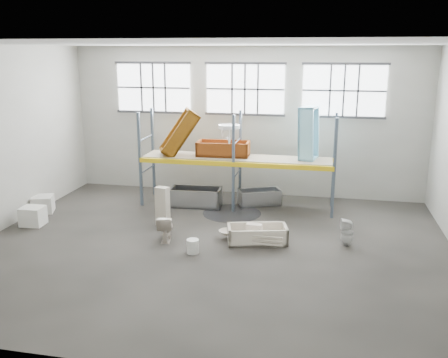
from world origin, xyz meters
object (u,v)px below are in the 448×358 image
(steel_tub_right, at_px, (259,197))
(bucket, at_px, (193,246))
(rust_tub_flat, at_px, (223,149))
(blue_tub_upright, at_px, (309,133))
(toilet_beige, at_px, (166,228))
(steel_tub_left, at_px, (196,197))
(cistern_tall, at_px, (163,206))
(carton_near, at_px, (33,216))
(bathtub_beige, at_px, (257,234))
(toilet_white, at_px, (347,232))

(steel_tub_right, xyz_separation_m, bucket, (-1.07, -4.24, -0.07))
(rust_tub_flat, xyz_separation_m, blue_tub_upright, (2.65, 0.04, 0.57))
(toilet_beige, xyz_separation_m, rust_tub_flat, (0.82, 3.44, 1.47))
(steel_tub_right, relative_size, bucket, 3.79)
(steel_tub_left, relative_size, rust_tub_flat, 0.98)
(cistern_tall, relative_size, carton_near, 1.80)
(steel_tub_right, relative_size, blue_tub_upright, 0.81)
(toilet_beige, height_order, rust_tub_flat, rust_tub_flat)
(steel_tub_right, distance_m, rust_tub_flat, 1.96)
(bathtub_beige, distance_m, blue_tub_upright, 3.99)
(rust_tub_flat, xyz_separation_m, bucket, (0.09, -4.10, -1.64))
(cistern_tall, bearing_deg, steel_tub_right, 60.19)
(toilet_beige, relative_size, bucket, 1.99)
(rust_tub_flat, relative_size, blue_tub_upright, 1.01)
(bucket, bearing_deg, toilet_white, 18.93)
(rust_tub_flat, bearing_deg, steel_tub_right, 6.52)
(steel_tub_right, relative_size, rust_tub_flat, 0.81)
(toilet_beige, bearing_deg, bathtub_beige, 177.18)
(rust_tub_flat, distance_m, bucket, 4.42)
(carton_near, bearing_deg, bucket, -11.28)
(toilet_beige, relative_size, cistern_tall, 0.63)
(toilet_beige, bearing_deg, blue_tub_upright, -145.53)
(carton_near, bearing_deg, toilet_white, 1.86)
(cistern_tall, distance_m, toilet_white, 5.12)
(bathtub_beige, relative_size, steel_tub_left, 0.95)
(carton_near, bearing_deg, blue_tub_upright, 22.62)
(blue_tub_upright, height_order, bucket, blue_tub_upright)
(steel_tub_right, xyz_separation_m, rust_tub_flat, (-1.17, -0.13, 1.58))
(cistern_tall, bearing_deg, toilet_beige, -53.00)
(toilet_beige, relative_size, steel_tub_right, 0.53)
(toilet_white, distance_m, rust_tub_flat, 4.98)
(toilet_beige, bearing_deg, cistern_tall, -78.38)
(steel_tub_left, distance_m, steel_tub_right, 2.06)
(bathtub_beige, height_order, toilet_beige, toilet_beige)
(blue_tub_upright, bearing_deg, rust_tub_flat, -179.04)
(bucket, height_order, carton_near, carton_near)
(toilet_white, distance_m, bucket, 3.95)
(bathtub_beige, height_order, cistern_tall, cistern_tall)
(toilet_beige, bearing_deg, bucket, 133.40)
(steel_tub_left, relative_size, carton_near, 2.60)
(toilet_beige, bearing_deg, steel_tub_right, -129.69)
(toilet_white, bearing_deg, rust_tub_flat, -133.13)
(toilet_beige, xyz_separation_m, cistern_tall, (-0.45, 1.10, 0.21))
(steel_tub_left, relative_size, blue_tub_upright, 0.99)
(blue_tub_upright, bearing_deg, bathtub_beige, -109.20)
(bathtub_beige, xyz_separation_m, steel_tub_left, (-2.36, 2.67, 0.07))
(toilet_beige, distance_m, cistern_tall, 1.21)
(steel_tub_left, bearing_deg, carton_near, -147.06)
(steel_tub_left, bearing_deg, toilet_beige, -90.25)
(toilet_beige, height_order, carton_near, toilet_beige)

